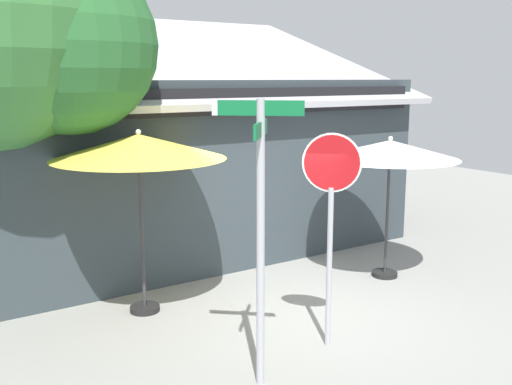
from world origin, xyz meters
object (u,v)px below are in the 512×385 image
at_px(stop_sign, 331,201).
at_px(patio_umbrella_ivory_center, 390,151).
at_px(shade_tree, 2,24).
at_px(patio_umbrella_mustard_left, 139,148).
at_px(street_sign_post, 260,215).

bearing_deg(stop_sign, patio_umbrella_ivory_center, 30.26).
distance_m(patio_umbrella_ivory_center, shade_tree, 6.22).
distance_m(stop_sign, patio_umbrella_mustard_left, 2.87).
relative_size(patio_umbrella_mustard_left, patio_umbrella_ivory_center, 1.10).
xyz_separation_m(patio_umbrella_ivory_center, shade_tree, (-5.63, 1.82, 1.92)).
height_order(street_sign_post, stop_sign, street_sign_post).
height_order(patio_umbrella_mustard_left, patio_umbrella_ivory_center, patio_umbrella_mustard_left).
height_order(street_sign_post, patio_umbrella_ivory_center, street_sign_post).
height_order(stop_sign, patio_umbrella_ivory_center, stop_sign).
relative_size(patio_umbrella_mustard_left, shade_tree, 0.45).
bearing_deg(stop_sign, street_sign_post, -165.57).
height_order(street_sign_post, shade_tree, shade_tree).
xyz_separation_m(stop_sign, patio_umbrella_ivory_center, (2.60, 1.52, 0.30)).
distance_m(street_sign_post, stop_sign, 1.33).
bearing_deg(street_sign_post, patio_umbrella_mustard_left, 95.21).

